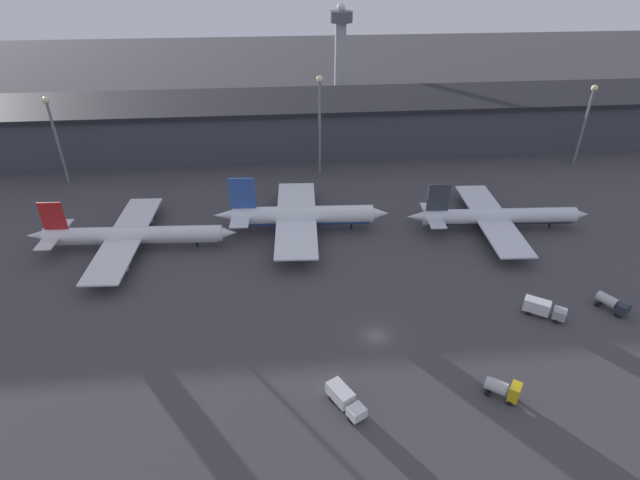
{
  "coord_description": "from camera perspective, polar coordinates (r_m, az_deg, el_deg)",
  "views": [
    {
      "loc": [
        -15.62,
        -63.72,
        59.41
      ],
      "look_at": [
        -7.74,
        22.84,
        6.0
      ],
      "focal_mm": 28.0,
      "sensor_mm": 36.0,
      "label": 1
    }
  ],
  "objects": [
    {
      "name": "ground",
      "position": [
        88.51,
        6.46,
        -10.85
      ],
      "size": [
        600.0,
        600.0,
        0.0
      ],
      "primitive_type": "plane",
      "color": "#423F44"
    },
    {
      "name": "control_tower",
      "position": [
        210.8,
        2.34,
        21.28
      ],
      "size": [
        9.0,
        9.0,
        37.27
      ],
      "color": "#99999E",
      "rests_on": "ground"
    },
    {
      "name": "service_vehicle_0",
      "position": [
        106.91,
        30.45,
        -6.25
      ],
      "size": [
        4.86,
        5.96,
        2.61
      ],
      "rotation": [
        0.0,
        0.0,
        -1.04
      ],
      "color": "#282D38",
      "rests_on": "ground"
    },
    {
      "name": "airplane_2",
      "position": [
        123.41,
        19.58,
        2.51
      ],
      "size": [
        42.99,
        34.56,
        11.82
      ],
      "rotation": [
        0.0,
        0.0,
        -0.05
      ],
      "color": "silver",
      "rests_on": "ground"
    },
    {
      "name": "lamp_post_1",
      "position": [
        140.13,
        -0.03,
        14.15
      ],
      "size": [
        1.8,
        1.8,
        27.86
      ],
      "color": "slate",
      "rests_on": "ground"
    },
    {
      "name": "airplane_1",
      "position": [
        115.75,
        -2.18,
        2.78
      ],
      "size": [
        40.75,
        36.39,
        13.45
      ],
      "rotation": [
        0.0,
        0.0,
        -0.05
      ],
      "color": "white",
      "rests_on": "ground"
    },
    {
      "name": "terminal_building",
      "position": [
        164.34,
        0.53,
        13.29
      ],
      "size": [
        246.81,
        30.18,
        15.62
      ],
      "color": "#3D424C",
      "rests_on": "ground"
    },
    {
      "name": "lamp_post_0",
      "position": [
        151.92,
        -28.1,
        11.06
      ],
      "size": [
        1.8,
        1.8,
        24.06
      ],
      "color": "slate",
      "rests_on": "ground"
    },
    {
      "name": "service_vehicle_1",
      "position": [
        82.03,
        20.2,
        -15.67
      ],
      "size": [
        5.22,
        4.7,
        3.34
      ],
      "rotation": [
        0.0,
        0.0,
        -0.66
      ],
      "color": "gold",
      "rests_on": "ground"
    },
    {
      "name": "airplane_0",
      "position": [
        116.63,
        -20.76,
        0.49
      ],
      "size": [
        45.6,
        36.43,
        11.57
      ],
      "rotation": [
        0.0,
        0.0,
        -0.05
      ],
      "color": "silver",
      "rests_on": "ground"
    },
    {
      "name": "lamp_post_2",
      "position": [
        166.26,
        28.21,
        12.49
      ],
      "size": [
        1.8,
        1.8,
        23.66
      ],
      "color": "slate",
      "rests_on": "ground"
    },
    {
      "name": "service_vehicle_3",
      "position": [
        76.37,
        2.83,
        -17.66
      ],
      "size": [
        5.56,
        7.35,
        2.8
      ],
      "rotation": [
        0.0,
        0.0,
        -1.05
      ],
      "color": "white",
      "rests_on": "ground"
    },
    {
      "name": "service_vehicle_2",
      "position": [
        99.44,
        24.12,
        -7.13
      ],
      "size": [
        7.21,
        5.83,
        3.08
      ],
      "rotation": [
        0.0,
        0.0,
        -0.59
      ],
      "color": "#9EA3A8",
      "rests_on": "ground"
    }
  ]
}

